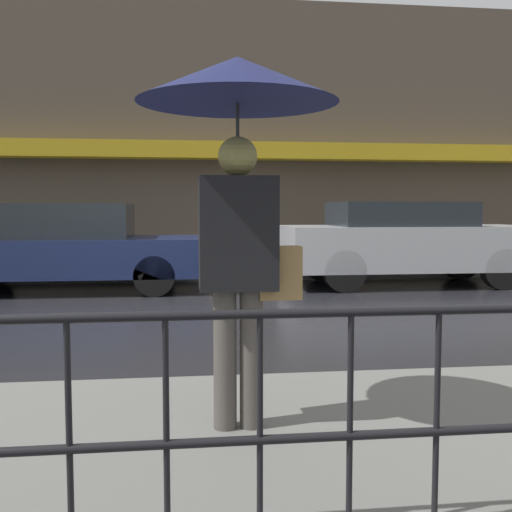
% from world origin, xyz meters
% --- Properties ---
extents(ground_plane, '(80.00, 80.00, 0.00)m').
position_xyz_m(ground_plane, '(0.00, 0.00, 0.00)').
color(ground_plane, black).
extents(sidewalk_near, '(28.00, 2.51, 0.12)m').
position_xyz_m(sidewalk_near, '(0.00, -4.68, 0.06)').
color(sidewalk_near, slate).
rests_on(sidewalk_near, ground_plane).
extents(sidewalk_far, '(28.00, 1.78, 0.12)m').
position_xyz_m(sidewalk_far, '(0.00, 4.32, 0.06)').
color(sidewalk_far, slate).
rests_on(sidewalk_far, ground_plane).
extents(lane_marking, '(25.20, 0.12, 0.01)m').
position_xyz_m(lane_marking, '(0.00, 0.00, 0.00)').
color(lane_marking, gold).
rests_on(lane_marking, ground_plane).
extents(building_storefront, '(28.00, 0.85, 5.86)m').
position_xyz_m(building_storefront, '(0.00, 5.33, 2.91)').
color(building_storefront, '#4C4238').
rests_on(building_storefront, ground_plane).
extents(railing_foreground, '(12.00, 0.04, 0.88)m').
position_xyz_m(railing_foreground, '(0.00, -5.68, 0.67)').
color(railing_foreground, black).
rests_on(railing_foreground, sidewalk_near).
extents(pedestrian, '(1.11, 1.11, 2.07)m').
position_xyz_m(pedestrian, '(0.72, -4.51, 1.79)').
color(pedestrian, '#4C4742').
rests_on(pedestrian, sidewalk_near).
extents(car_navy, '(4.64, 1.90, 1.45)m').
position_xyz_m(car_navy, '(-1.52, 2.44, 0.74)').
color(car_navy, '#19234C').
rests_on(car_navy, ground_plane).
extents(car_silver, '(4.43, 1.75, 1.49)m').
position_xyz_m(car_silver, '(4.39, 2.44, 0.78)').
color(car_silver, '#B2B5BA').
rests_on(car_silver, ground_plane).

